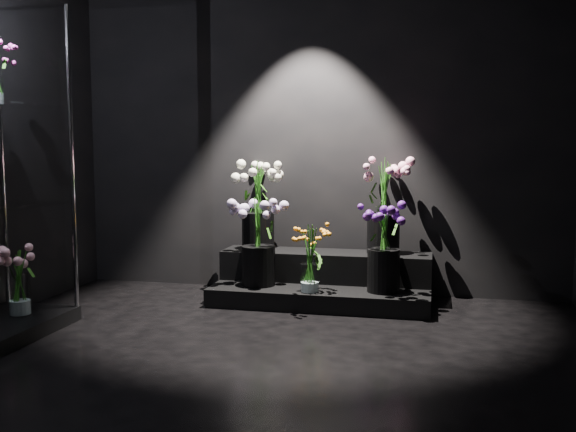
% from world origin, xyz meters
% --- Properties ---
extents(floor, '(4.00, 4.00, 0.00)m').
position_xyz_m(floor, '(0.00, 0.00, 0.00)').
color(floor, black).
rests_on(floor, ground).
extents(wall_back, '(4.00, 0.00, 4.00)m').
position_xyz_m(wall_back, '(0.00, 2.00, 1.40)').
color(wall_back, black).
rests_on(wall_back, floor).
extents(display_riser, '(1.64, 0.73, 0.37)m').
position_xyz_m(display_riser, '(0.13, 1.67, 0.15)').
color(display_riser, black).
rests_on(display_riser, floor).
extents(bouquet_orange_bells, '(0.32, 0.32, 0.48)m').
position_xyz_m(bouquet_orange_bells, '(0.09, 1.33, 0.38)').
color(bouquet_orange_bells, white).
rests_on(bouquet_orange_bells, display_riser).
extents(bouquet_lilac, '(0.47, 0.47, 0.67)m').
position_xyz_m(bouquet_lilac, '(-0.34, 1.47, 0.52)').
color(bouquet_lilac, black).
rests_on(bouquet_lilac, display_riser).
extents(bouquet_purple, '(0.41, 0.41, 0.66)m').
position_xyz_m(bouquet_purple, '(0.61, 1.46, 0.51)').
color(bouquet_purple, black).
rests_on(bouquet_purple, display_riser).
extents(bouquet_cream_roses, '(0.44, 0.44, 0.71)m').
position_xyz_m(bouquet_cream_roses, '(-0.43, 1.78, 0.76)').
color(bouquet_cream_roses, black).
rests_on(bouquet_cream_roses, display_riser).
extents(bouquet_pink_roses, '(0.47, 0.47, 0.74)m').
position_xyz_m(bouquet_pink_roses, '(0.57, 1.80, 0.79)').
color(bouquet_pink_roses, black).
rests_on(bouquet_pink_roses, display_riser).
extents(bouquet_case_base_pink, '(0.42, 0.42, 0.43)m').
position_xyz_m(bouquet_case_base_pink, '(-1.66, 0.43, 0.33)').
color(bouquet_case_base_pink, white).
rests_on(bouquet_case_base_pink, display_case).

